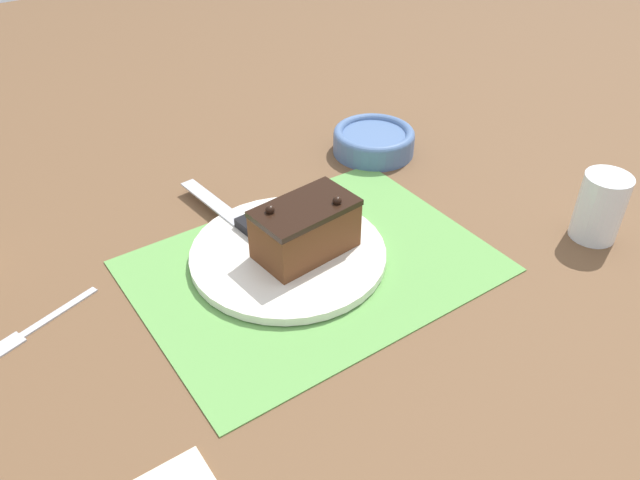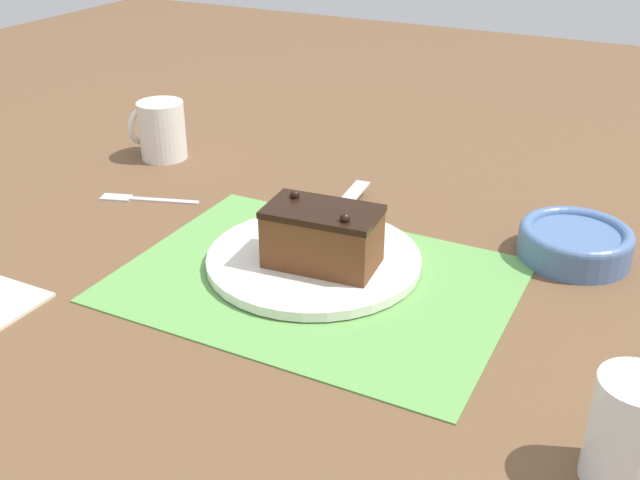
# 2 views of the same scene
# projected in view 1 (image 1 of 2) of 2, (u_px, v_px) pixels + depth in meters

# --- Properties ---
(ground_plane) EXTENTS (3.00, 3.00, 0.00)m
(ground_plane) POSITION_uv_depth(u_px,v_px,m) (313.00, 267.00, 0.84)
(ground_plane) COLOR brown
(placemat_woven) EXTENTS (0.46, 0.34, 0.00)m
(placemat_woven) POSITION_uv_depth(u_px,v_px,m) (313.00, 266.00, 0.84)
(placemat_woven) COLOR #609E4C
(placemat_woven) RESTS_ON ground_plane
(cake_plate) EXTENTS (0.27, 0.27, 0.01)m
(cake_plate) POSITION_uv_depth(u_px,v_px,m) (288.00, 254.00, 0.85)
(cake_plate) COLOR white
(cake_plate) RESTS_ON placemat_woven
(chocolate_cake) EXTENTS (0.14, 0.09, 0.08)m
(chocolate_cake) POSITION_uv_depth(u_px,v_px,m) (303.00, 229.00, 0.82)
(chocolate_cake) COLOR brown
(chocolate_cake) RESTS_ON cake_plate
(serving_knife) EXTENTS (0.04, 0.22, 0.01)m
(serving_knife) POSITION_uv_depth(u_px,v_px,m) (239.00, 221.00, 0.89)
(serving_knife) COLOR black
(serving_knife) RESTS_ON cake_plate
(drinking_glass) EXTENTS (0.06, 0.06, 0.10)m
(drinking_glass) POSITION_uv_depth(u_px,v_px,m) (600.00, 207.00, 0.87)
(drinking_glass) COLOR white
(drinking_glass) RESTS_ON ground_plane
(small_bowl) EXTENTS (0.14, 0.14, 0.04)m
(small_bowl) POSITION_uv_depth(u_px,v_px,m) (374.00, 140.00, 1.08)
(small_bowl) COLOR #4C6B9E
(small_bowl) RESTS_ON ground_plane
(dessert_fork) EXTENTS (0.15, 0.06, 0.01)m
(dessert_fork) POSITION_uv_depth(u_px,v_px,m) (34.00, 327.00, 0.75)
(dessert_fork) COLOR #B7BABF
(dessert_fork) RESTS_ON ground_plane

